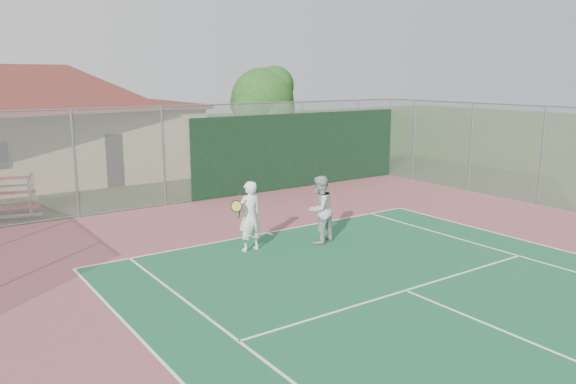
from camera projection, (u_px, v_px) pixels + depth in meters
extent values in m
cylinder|color=gray|center=(75.00, 164.00, 17.93)|extent=(0.08, 0.08, 3.50)
cylinder|color=gray|center=(164.00, 157.00, 19.61)|extent=(0.08, 0.08, 3.50)
cylinder|color=gray|center=(238.00, 150.00, 21.29)|extent=(0.08, 0.08, 3.50)
cylinder|color=gray|center=(302.00, 145.00, 22.97)|extent=(0.08, 0.08, 3.50)
cylinder|color=gray|center=(357.00, 140.00, 24.65)|extent=(0.08, 0.08, 3.50)
cylinder|color=gray|center=(389.00, 137.00, 25.77)|extent=(0.08, 0.08, 3.50)
cylinder|color=gray|center=(188.00, 105.00, 19.82)|extent=(20.00, 0.05, 0.05)
cylinder|color=gray|center=(191.00, 201.00, 20.52)|extent=(20.00, 0.05, 0.05)
cube|color=#999EA0|center=(190.00, 155.00, 20.17)|extent=(20.00, 0.02, 3.50)
cube|color=black|center=(302.00, 150.00, 22.97)|extent=(10.00, 0.04, 3.00)
cylinder|color=gray|center=(414.00, 140.00, 24.57)|extent=(0.08, 0.08, 3.50)
cylinder|color=gray|center=(471.00, 147.00, 22.16)|extent=(0.08, 0.08, 3.50)
cylinder|color=gray|center=(542.00, 156.00, 19.75)|extent=(0.08, 0.08, 3.50)
cube|color=#999EA0|center=(471.00, 147.00, 22.16)|extent=(0.02, 9.00, 3.50)
cube|color=tan|center=(41.00, 143.00, 25.30)|extent=(12.71, 8.65, 3.13)
cube|color=brown|center=(37.00, 107.00, 24.98)|extent=(13.25, 9.18, 0.19)
pyramid|color=brown|center=(34.00, 65.00, 24.61)|extent=(13.98, 9.51, 1.88)
cube|color=black|center=(117.00, 160.00, 23.19)|extent=(0.94, 0.06, 2.19)
cube|color=#B2B5BA|center=(32.00, 194.00, 18.96)|extent=(0.56, 1.94, 1.21)
cylinder|color=#342313|center=(263.00, 143.00, 27.40)|extent=(0.34, 0.34, 2.65)
sphere|color=#1D4916|center=(263.00, 100.00, 26.98)|extent=(3.03, 3.03, 3.03)
sphere|color=#1D4916|center=(274.00, 107.00, 27.76)|extent=(2.08, 2.08, 2.08)
sphere|color=#1D4916|center=(253.00, 110.00, 26.35)|extent=(1.89, 1.89, 1.89)
sphere|color=#1D4916|center=(276.00, 112.00, 26.52)|extent=(1.70, 1.70, 1.70)
sphere|color=#1D4916|center=(249.00, 103.00, 27.47)|extent=(1.89, 1.89, 1.89)
sphere|color=#1D4916|center=(274.00, 85.00, 27.01)|extent=(1.89, 1.89, 1.89)
imported|color=white|center=(250.00, 217.00, 14.60)|extent=(0.69, 0.47, 1.85)
imported|color=#A7AAAC|center=(320.00, 210.00, 15.29)|extent=(1.07, 0.93, 1.86)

